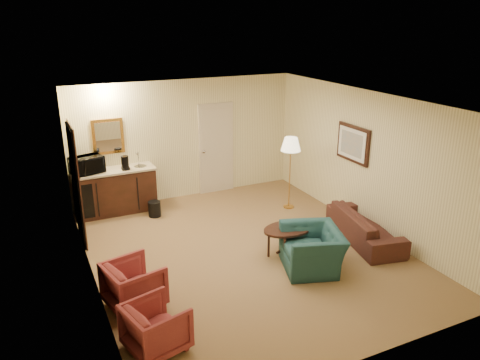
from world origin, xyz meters
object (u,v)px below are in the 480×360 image
object	(u,v)px
teal_armchair	(312,243)
rose_chair_near	(134,283)
floor_lamp	(290,173)
coffee_maker	(125,163)
rose_chair_far	(156,325)
wetbar_cabinet	(115,191)
coffee_table	(288,241)
sofa	(365,222)
waste_bin	(155,209)
microwave	(86,163)

from	to	relation	value
teal_armchair	rose_chair_near	size ratio (longest dim) A/B	1.38
floor_lamp	coffee_maker	bearing A→B (deg)	158.74
teal_armchair	rose_chair_near	world-z (taller)	teal_armchair
teal_armchair	rose_chair_near	bearing A→B (deg)	-75.58
rose_chair_near	rose_chair_far	bearing A→B (deg)	168.03
rose_chair_near	floor_lamp	world-z (taller)	floor_lamp
wetbar_cabinet	coffee_table	bearing A→B (deg)	-54.11
sofa	coffee_maker	xyz separation A→B (m)	(-3.57, 3.12, 0.71)
sofa	coffee_table	size ratio (longest dim) A/B	2.09
floor_lamp	waste_bin	size ratio (longest dim) A/B	4.88
coffee_table	waste_bin	world-z (taller)	coffee_table
sofa	rose_chair_near	size ratio (longest dim) A/B	2.49
teal_armchair	rose_chair_far	size ratio (longest dim) A/B	1.48
sofa	floor_lamp	size ratio (longest dim) A/B	1.19
wetbar_cabinet	sofa	world-z (taller)	wetbar_cabinet
waste_bin	microwave	world-z (taller)	microwave
teal_armchair	microwave	xyz separation A→B (m)	(-2.88, 3.64, 0.68)
coffee_maker	floor_lamp	bearing A→B (deg)	-9.17
sofa	teal_armchair	distance (m)	1.49
rose_chair_near	waste_bin	bearing A→B (deg)	-33.90
rose_chair_far	coffee_table	bearing A→B (deg)	-77.40
rose_chair_near	floor_lamp	distance (m)	4.38
waste_bin	microwave	xyz separation A→B (m)	(-1.15, 0.55, 0.97)
wetbar_cabinet	rose_chair_near	distance (m)	3.51
teal_armchair	waste_bin	distance (m)	3.55
rose_chair_near	coffee_maker	size ratio (longest dim) A/B	2.58
coffee_table	floor_lamp	bearing A→B (deg)	58.41
sofa	rose_chair_near	distance (m)	4.25
rose_chair_far	floor_lamp	size ratio (longest dim) A/B	0.45
waste_bin	microwave	distance (m)	1.60
coffee_table	waste_bin	bearing A→B (deg)	122.10
rose_chair_near	waste_bin	distance (m)	3.12
rose_chair_far	floor_lamp	distance (m)	4.94
floor_lamp	microwave	bearing A→B (deg)	161.13
wetbar_cabinet	microwave	xyz separation A→B (m)	(-0.50, -0.00, 0.66)
sofa	coffee_maker	size ratio (longest dim) A/B	6.43
rose_chair_far	coffee_table	world-z (taller)	rose_chair_far
teal_armchair	floor_lamp	world-z (taller)	floor_lamp
sofa	microwave	distance (m)	5.43
rose_chair_far	waste_bin	bearing A→B (deg)	-29.99
wetbar_cabinet	coffee_maker	distance (m)	0.65
wetbar_cabinet	waste_bin	bearing A→B (deg)	-40.66
teal_armchair	coffee_maker	bearing A→B (deg)	-130.87
wetbar_cabinet	teal_armchair	distance (m)	4.35
sofa	teal_armchair	bearing A→B (deg)	118.47
floor_lamp	microwave	size ratio (longest dim) A/B	2.55
waste_bin	coffee_table	bearing A→B (deg)	-57.90
sofa	floor_lamp	xyz separation A→B (m)	(-0.45, 1.90, 0.41)
rose_chair_near	waste_bin	world-z (taller)	rose_chair_near
sofa	coffee_table	distance (m)	1.56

